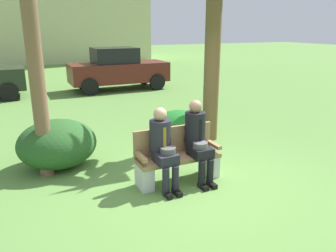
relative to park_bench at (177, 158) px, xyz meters
The scene contains 7 objects.
ground_plane 0.55m from the park_bench, 58.02° to the right, with size 80.00×80.00×0.00m, color #5B883D.
park_bench is the anchor object (origin of this frame).
seated_man_left 0.46m from the park_bench, 157.84° to the right, with size 0.34×0.72×1.29m.
seated_man_right 0.48m from the park_bench, 21.06° to the right, with size 0.34×0.72×1.35m.
shrub_near_bench 2.09m from the park_bench, 62.83° to the left, with size 1.08×0.99×0.68m, color #1E6F25.
shrub_mid_lawn 2.23m from the park_bench, 140.20° to the left, with size 1.40×1.29×0.88m, color #275523.
parked_car_far 8.74m from the park_bench, 79.32° to the left, with size 3.91×1.72×1.68m.
Camera 1 is at (-2.51, -4.26, 2.48)m, focal length 35.66 mm.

